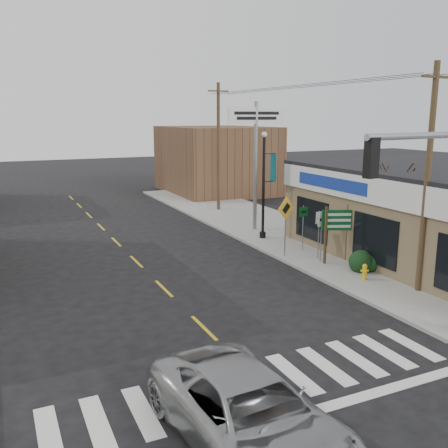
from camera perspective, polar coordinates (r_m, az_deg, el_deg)
name	(u,v)px	position (r m, az deg, el deg)	size (l,w,h in m)	color
ground	(267,390)	(12.76, 4.99, -18.40)	(140.00, 140.00, 0.00)	black
sidewalk_right	(292,236)	(27.54, 7.82, -1.37)	(6.00, 38.00, 0.13)	gray
center_line	(164,289)	(19.45, -6.89, -7.33)	(0.12, 56.00, 0.01)	gold
crosswalk	(259,382)	(13.06, 4.07, -17.59)	(11.00, 2.20, 0.01)	silver
bldg_distant_right	(216,160)	(43.36, -0.92, 7.36)	(8.00, 10.00, 5.60)	brown
suv	(250,415)	(10.50, 3.00, -20.93)	(2.50, 5.43, 1.51)	#9C9EA1
guide_sign	(337,226)	(22.42, 12.84, -0.17)	(1.45, 0.13, 2.54)	#4E3C24
fire_hydrant	(365,271)	(20.64, 15.78, -5.19)	(0.20, 0.20, 0.63)	gold
ped_crossing_sign	(286,216)	(22.93, 7.08, 0.95)	(1.09, 0.08, 2.80)	gray
lamp_post	(265,177)	(26.19, 4.66, 5.35)	(0.72, 0.57, 5.58)	black
dance_center_sign	(256,135)	(28.05, 3.66, 10.16)	(3.37, 0.21, 7.15)	gray
bare_tree	(397,171)	(22.65, 19.20, 5.71)	(2.58, 2.58, 5.15)	black
shrub_back	(361,262)	(21.70, 15.37, -4.22)	(1.01, 1.01, 0.76)	black
utility_pole_near	(427,178)	(19.24, 22.22, 4.91)	(1.43, 0.21, 8.21)	#473921
utility_pole_far	(218,146)	(34.24, -0.64, 8.93)	(1.49, 0.22, 8.54)	#3E2C20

